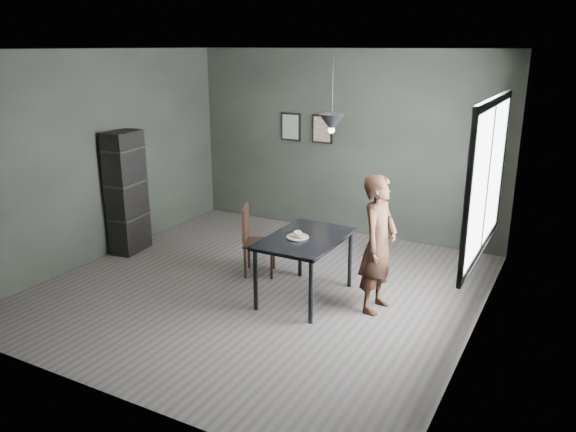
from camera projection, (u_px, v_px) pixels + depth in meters
The scene contains 13 objects.
ground at pixel (261, 287), 6.87m from camera, with size 5.00×5.00×0.00m, color #34302D.
back_wall at pixel (344, 144), 8.56m from camera, with size 5.00×0.10×2.80m, color black.
ceiling at pixel (257, 49), 6.05m from camera, with size 5.00×5.00×0.02m.
window_assembly at pixel (487, 178), 5.45m from camera, with size 0.04×1.96×1.56m.
cafe_table at pixel (305, 243), 6.40m from camera, with size 0.80×1.20×0.75m.
white_plate at pixel (298, 238), 6.34m from camera, with size 0.23×0.23×0.01m, color silver.
donut_pile at pixel (298, 235), 6.33m from camera, with size 0.18×0.13×0.08m.
woman at pixel (378, 244), 6.09m from camera, with size 0.56×0.37×1.54m, color black.
wood_chair at pixel (253, 236), 7.14m from camera, with size 0.52×0.52×0.90m.
shelf_unit at pixel (127, 193), 7.86m from camera, with size 0.32×0.57×1.72m, color black.
pendant_lamp at pixel (332, 122), 5.97m from camera, with size 0.28×0.28×0.86m.
framed_print_left at pixel (291, 127), 8.89m from camera, with size 0.34×0.04×0.44m.
framed_print_right at pixel (322, 129), 8.64m from camera, with size 0.34×0.04×0.44m.
Camera 1 is at (3.29, -5.40, 2.84)m, focal length 35.00 mm.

